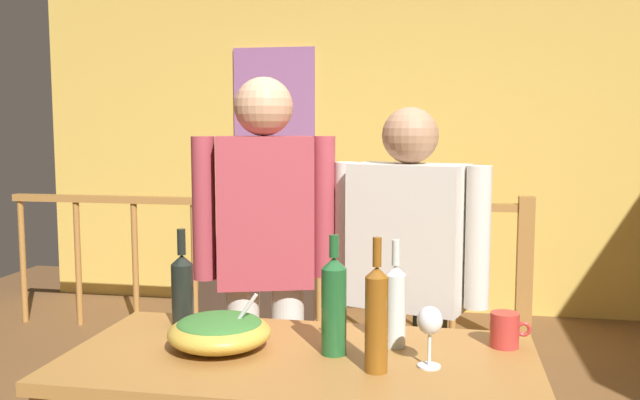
% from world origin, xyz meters
% --- Properties ---
extents(back_wall, '(5.93, 0.10, 2.89)m').
position_xyz_m(back_wall, '(0.00, 2.89, 1.44)').
color(back_wall, gold).
rests_on(back_wall, ground_plane).
extents(framed_picture, '(0.67, 0.03, 0.76)m').
position_xyz_m(framed_picture, '(-1.00, 2.83, 1.71)').
color(framed_picture, '#8B5688').
extents(stair_railing, '(3.69, 0.10, 1.01)m').
position_xyz_m(stair_railing, '(-0.44, 1.97, 0.63)').
color(stair_railing, '#9E6B33').
rests_on(stair_railing, ground_plane).
extents(tv_console, '(0.90, 0.40, 0.40)m').
position_xyz_m(tv_console, '(-1.03, 2.54, 0.20)').
color(tv_console, '#38281E').
rests_on(tv_console, ground_plane).
extents(flat_screen_tv, '(0.61, 0.12, 0.45)m').
position_xyz_m(flat_screen_tv, '(-1.03, 2.51, 0.67)').
color(flat_screen_tv, black).
rests_on(flat_screen_tv, tv_console).
extents(serving_table, '(1.40, 0.72, 0.78)m').
position_xyz_m(serving_table, '(-0.04, -0.58, 0.70)').
color(serving_table, '#9E6B33').
rests_on(serving_table, ground_plane).
extents(salad_bowl, '(0.32, 0.32, 0.18)m').
position_xyz_m(salad_bowl, '(-0.29, -0.58, 0.84)').
color(salad_bowl, gold).
rests_on(salad_bowl, serving_table).
extents(wine_glass, '(0.07, 0.07, 0.18)m').
position_xyz_m(wine_glass, '(0.35, -0.62, 0.91)').
color(wine_glass, silver).
rests_on(wine_glass, serving_table).
extents(wine_bottle_clear, '(0.07, 0.07, 0.34)m').
position_xyz_m(wine_bottle_clear, '(0.24, -0.45, 0.91)').
color(wine_bottle_clear, silver).
rests_on(wine_bottle_clear, serving_table).
extents(wine_bottle_dark, '(0.08, 0.08, 0.33)m').
position_xyz_m(wine_bottle_dark, '(-0.50, -0.35, 0.91)').
color(wine_bottle_dark, black).
rests_on(wine_bottle_dark, serving_table).
extents(wine_bottle_green, '(0.08, 0.08, 0.36)m').
position_xyz_m(wine_bottle_green, '(0.06, -0.56, 0.93)').
color(wine_bottle_green, '#1E5628').
rests_on(wine_bottle_green, serving_table).
extents(wine_bottle_amber, '(0.06, 0.06, 0.38)m').
position_xyz_m(wine_bottle_amber, '(0.20, -0.68, 0.93)').
color(wine_bottle_amber, brown).
rests_on(wine_bottle_amber, serving_table).
extents(mug_red, '(0.13, 0.09, 0.11)m').
position_xyz_m(mug_red, '(0.57, -0.39, 0.83)').
color(mug_red, '#B7332D').
rests_on(mug_red, serving_table).
extents(person_standing_left, '(0.54, 0.32, 1.65)m').
position_xyz_m(person_standing_left, '(-0.32, 0.05, 0.97)').
color(person_standing_left, beige).
rests_on(person_standing_left, ground_plane).
extents(person_standing_right, '(0.60, 0.34, 1.53)m').
position_xyz_m(person_standing_right, '(0.25, 0.05, 0.91)').
color(person_standing_right, '#2D3323').
rests_on(person_standing_right, ground_plane).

